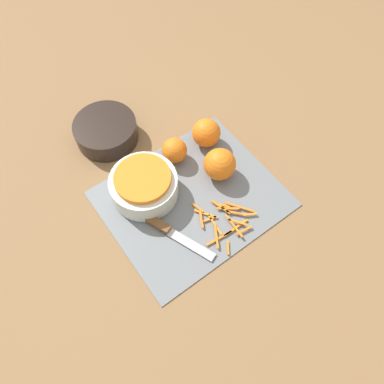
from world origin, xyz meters
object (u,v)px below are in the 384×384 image
orange_left (220,164)px  orange_right (206,133)px  bowl_speckled (144,185)px  knife (159,225)px  orange_back (174,150)px  bowl_dark (106,131)px

orange_left → orange_right: size_ratio=1.08×
bowl_speckled → orange_left: 0.20m
knife → orange_back: bearing=112.8°
bowl_speckled → bowl_dark: bowl_speckled is taller
orange_right → orange_back: orange_right is taller
knife → orange_left: size_ratio=2.65×
bowl_speckled → orange_left: bearing=-19.1°
bowl_dark → orange_right: (0.21, -0.18, 0.01)m
orange_left → bowl_speckled: bearing=160.9°
orange_right → orange_back: (-0.10, 0.01, -0.01)m
knife → orange_back: orange_back is taller
bowl_speckled → bowl_dark: 0.21m
bowl_speckled → orange_back: bearing=19.7°
bowl_dark → orange_right: 0.27m
knife → orange_right: size_ratio=2.85×
knife → orange_back: (0.15, 0.14, 0.03)m
bowl_speckled → knife: bearing=-103.5°
bowl_dark → knife: bearing=-96.7°
orange_back → bowl_speckled: bearing=-160.3°
orange_left → orange_back: size_ratio=1.24×
bowl_speckled → orange_right: size_ratio=2.18×
bowl_dark → orange_back: (0.11, -0.17, 0.01)m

